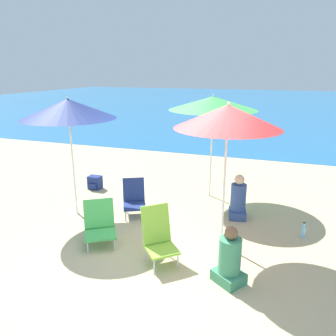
{
  "coord_description": "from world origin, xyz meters",
  "views": [
    {
      "loc": [
        1.55,
        -4.46,
        2.84
      ],
      "look_at": [
        -0.45,
        1.32,
        1.0
      ],
      "focal_mm": 35.0,
      "sensor_mm": 36.0,
      "label": 1
    }
  ],
  "objects_px": {
    "beach_umbrella_red": "(228,117)",
    "beach_chair_green": "(100,224)",
    "beach_umbrella_green": "(213,103)",
    "beach_chair_navy": "(134,198)",
    "beach_umbrella_navy": "(68,109)",
    "backpack_navy": "(95,182)",
    "person_seated_far": "(230,260)",
    "beach_chair_lime": "(158,235)",
    "person_seated_near": "(238,200)",
    "water_bottle": "(303,231)"
  },
  "relations": [
    {
      "from": "beach_umbrella_green",
      "to": "beach_umbrella_navy",
      "type": "height_order",
      "value": "beach_umbrella_navy"
    },
    {
      "from": "beach_chair_lime",
      "to": "beach_umbrella_navy",
      "type": "bearing_deg",
      "value": 112.47
    },
    {
      "from": "beach_chair_green",
      "to": "beach_umbrella_navy",
      "type": "bearing_deg",
      "value": 107.87
    },
    {
      "from": "beach_chair_lime",
      "to": "person_seated_near",
      "type": "height_order",
      "value": "person_seated_near"
    },
    {
      "from": "beach_chair_green",
      "to": "person_seated_near",
      "type": "height_order",
      "value": "person_seated_near"
    },
    {
      "from": "beach_umbrella_red",
      "to": "beach_umbrella_navy",
      "type": "distance_m",
      "value": 3.06
    },
    {
      "from": "person_seated_far",
      "to": "water_bottle",
      "type": "xyz_separation_m",
      "value": [
        1.04,
        1.7,
        -0.23
      ]
    },
    {
      "from": "person_seated_near",
      "to": "beach_umbrella_green",
      "type": "bearing_deg",
      "value": 118.11
    },
    {
      "from": "beach_umbrella_red",
      "to": "backpack_navy",
      "type": "distance_m",
      "value": 4.33
    },
    {
      "from": "beach_umbrella_red",
      "to": "beach_umbrella_navy",
      "type": "relative_size",
      "value": 1.01
    },
    {
      "from": "beach_umbrella_red",
      "to": "backpack_navy",
      "type": "xyz_separation_m",
      "value": [
        -3.45,
        1.68,
        -2.0
      ]
    },
    {
      "from": "beach_chair_green",
      "to": "person_seated_far",
      "type": "bearing_deg",
      "value": -42.65
    },
    {
      "from": "beach_umbrella_green",
      "to": "person_seated_far",
      "type": "distance_m",
      "value": 3.73
    },
    {
      "from": "beach_umbrella_red",
      "to": "beach_chair_lime",
      "type": "distance_m",
      "value": 2.08
    },
    {
      "from": "beach_chair_navy",
      "to": "person_seated_near",
      "type": "xyz_separation_m",
      "value": [
        2.02,
        0.5,
        0.03
      ]
    },
    {
      "from": "beach_chair_green",
      "to": "beach_umbrella_red",
      "type": "bearing_deg",
      "value": -15.96
    },
    {
      "from": "beach_chair_lime",
      "to": "person_seated_near",
      "type": "distance_m",
      "value": 2.17
    },
    {
      "from": "beach_umbrella_green",
      "to": "beach_chair_lime",
      "type": "distance_m",
      "value": 3.41
    },
    {
      "from": "beach_chair_navy",
      "to": "beach_umbrella_red",
      "type": "bearing_deg",
      "value": -45.64
    },
    {
      "from": "person_seated_near",
      "to": "person_seated_far",
      "type": "height_order",
      "value": "person_seated_near"
    },
    {
      "from": "beach_chair_green",
      "to": "beach_umbrella_green",
      "type": "bearing_deg",
      "value": 31.68
    },
    {
      "from": "beach_umbrella_red",
      "to": "backpack_navy",
      "type": "relative_size",
      "value": 7.36
    },
    {
      "from": "person_seated_far",
      "to": "backpack_navy",
      "type": "relative_size",
      "value": 2.62
    },
    {
      "from": "person_seated_near",
      "to": "water_bottle",
      "type": "height_order",
      "value": "person_seated_near"
    },
    {
      "from": "beach_umbrella_navy",
      "to": "beach_chair_green",
      "type": "distance_m",
      "value": 2.26
    },
    {
      "from": "beach_umbrella_navy",
      "to": "water_bottle",
      "type": "height_order",
      "value": "beach_umbrella_navy"
    },
    {
      "from": "beach_chair_lime",
      "to": "backpack_navy",
      "type": "bearing_deg",
      "value": 95.33
    },
    {
      "from": "beach_chair_green",
      "to": "person_seated_far",
      "type": "relative_size",
      "value": 0.89
    },
    {
      "from": "water_bottle",
      "to": "person_seated_near",
      "type": "bearing_deg",
      "value": 160.0
    },
    {
      "from": "beach_umbrella_navy",
      "to": "backpack_navy",
      "type": "height_order",
      "value": "beach_umbrella_navy"
    },
    {
      "from": "beach_chair_navy",
      "to": "beach_umbrella_green",
      "type": "bearing_deg",
      "value": 23.27
    },
    {
      "from": "beach_umbrella_green",
      "to": "water_bottle",
      "type": "relative_size",
      "value": 8.1
    },
    {
      "from": "beach_umbrella_green",
      "to": "beach_chair_navy",
      "type": "xyz_separation_m",
      "value": [
        -1.25,
        -1.49,
        -1.8
      ]
    },
    {
      "from": "beach_chair_green",
      "to": "beach_chair_lime",
      "type": "bearing_deg",
      "value": -43.1
    },
    {
      "from": "beach_umbrella_green",
      "to": "beach_umbrella_navy",
      "type": "bearing_deg",
      "value": -142.09
    },
    {
      "from": "beach_umbrella_red",
      "to": "person_seated_far",
      "type": "distance_m",
      "value": 2.09
    },
    {
      "from": "beach_umbrella_green",
      "to": "person_seated_far",
      "type": "height_order",
      "value": "beach_umbrella_green"
    },
    {
      "from": "beach_umbrella_red",
      "to": "beach_chair_green",
      "type": "relative_size",
      "value": 3.17
    },
    {
      "from": "person_seated_near",
      "to": "backpack_navy",
      "type": "distance_m",
      "value": 3.61
    },
    {
      "from": "beach_chair_green",
      "to": "person_seated_far",
      "type": "xyz_separation_m",
      "value": [
        2.26,
        -0.4,
        0.0
      ]
    },
    {
      "from": "beach_umbrella_green",
      "to": "beach_umbrella_navy",
      "type": "xyz_separation_m",
      "value": [
        -2.38,
        -1.85,
        -0.01
      ]
    },
    {
      "from": "beach_umbrella_red",
      "to": "beach_umbrella_navy",
      "type": "height_order",
      "value": "beach_umbrella_red"
    },
    {
      "from": "backpack_navy",
      "to": "beach_umbrella_green",
      "type": "bearing_deg",
      "value": 9.46
    },
    {
      "from": "beach_chair_green",
      "to": "backpack_navy",
      "type": "relative_size",
      "value": 2.32
    },
    {
      "from": "beach_chair_navy",
      "to": "person_seated_far",
      "type": "bearing_deg",
      "value": -63.74
    },
    {
      "from": "beach_chair_lime",
      "to": "beach_chair_navy",
      "type": "bearing_deg",
      "value": 85.29
    },
    {
      "from": "backpack_navy",
      "to": "beach_chair_navy",
      "type": "bearing_deg",
      "value": -33.64
    },
    {
      "from": "beach_chair_navy",
      "to": "water_bottle",
      "type": "distance_m",
      "value": 3.24
    },
    {
      "from": "beach_umbrella_green",
      "to": "person_seated_far",
      "type": "relative_size",
      "value": 2.75
    },
    {
      "from": "beach_umbrella_red",
      "to": "beach_chair_green",
      "type": "height_order",
      "value": "beach_umbrella_red"
    }
  ]
}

